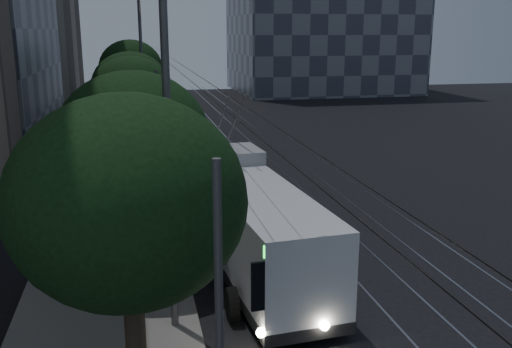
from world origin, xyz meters
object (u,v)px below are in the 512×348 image
at_px(car_white_a, 195,145).
at_px(streetlamp_far, 148,56).
at_px(car_white_b, 166,136).
at_px(trolleybus, 246,219).
at_px(streetlamp_near, 184,89).
at_px(car_white_c, 163,123).
at_px(pickup_silver, 204,157).
at_px(car_white_d, 158,110).

height_order(car_white_a, streetlamp_far, streetlamp_far).
height_order(car_white_b, streetlamp_far, streetlamp_far).
distance_m(trolleybus, streetlamp_near, 6.68).
xyz_separation_m(car_white_c, streetlamp_far, (-1.22, -8.90, 5.66)).
distance_m(car_white_b, streetlamp_near, 26.22).
bearing_deg(car_white_a, pickup_silver, -97.72).
height_order(trolleybus, car_white_d, trolleybus).
bearing_deg(car_white_a, car_white_d, 88.06).
xyz_separation_m(trolleybus, car_white_d, (-1.40, 34.28, -0.85)).
height_order(trolleybus, pickup_silver, trolleybus).
xyz_separation_m(pickup_silver, car_white_d, (-1.58, 20.96, -0.12)).
height_order(car_white_d, streetlamp_near, streetlamp_near).
height_order(pickup_silver, car_white_c, pickup_silver).
distance_m(car_white_d, streetlamp_far, 16.16).
xyz_separation_m(pickup_silver, car_white_a, (0.02, 4.59, -0.20)).
bearing_deg(car_white_b, trolleybus, -70.27).
bearing_deg(car_white_a, car_white_c, 90.67).
relative_size(pickup_silver, streetlamp_far, 0.61).
bearing_deg(car_white_b, car_white_c, 104.75).
bearing_deg(car_white_c, pickup_silver, -99.19).
height_order(car_white_b, streetlamp_near, streetlamp_near).
bearing_deg(car_white_c, trolleybus, -102.21).
xyz_separation_m(car_white_b, car_white_c, (0.14, 6.46, -0.05)).
distance_m(car_white_c, streetlamp_near, 32.56).
xyz_separation_m(car_white_b, streetlamp_near, (-0.93, -25.56, 5.78)).
bearing_deg(car_white_d, car_white_c, -73.26).
bearing_deg(car_white_b, streetlamp_far, -97.83).
height_order(trolleybus, car_white_c, trolleybus).
relative_size(car_white_a, car_white_d, 0.90).
xyz_separation_m(car_white_a, streetlamp_near, (-2.53, -21.89, 5.75)).
bearing_deg(streetlamp_far, car_white_c, 82.18).
distance_m(car_white_c, streetlamp_far, 10.62).
relative_size(trolleybus, car_white_d, 2.62).
bearing_deg(pickup_silver, car_white_a, 75.20).
bearing_deg(streetlamp_far, car_white_b, 66.15).
relative_size(pickup_silver, car_white_d, 1.42).
bearing_deg(streetlamp_near, trolleybus, 59.72).
xyz_separation_m(trolleybus, car_white_b, (-1.40, 21.57, -0.95)).
bearing_deg(car_white_a, streetlamp_near, -104.11).
relative_size(car_white_c, streetlamp_near, 0.35).
xyz_separation_m(car_white_a, car_white_b, (-1.60, 3.67, -0.03)).
relative_size(pickup_silver, car_white_b, 1.39).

